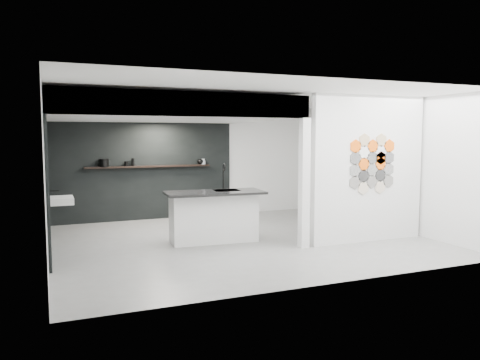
% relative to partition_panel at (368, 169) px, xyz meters
% --- Properties ---
extents(floor, '(7.00, 6.00, 0.01)m').
position_rel_partition_panel_xyz_m(floor, '(-2.23, 1.00, -1.40)').
color(floor, slate).
extents(partition_panel, '(2.45, 0.15, 2.80)m').
position_rel_partition_panel_xyz_m(partition_panel, '(0.00, 0.00, 0.00)').
color(partition_panel, silver).
rests_on(partition_panel, floor).
extents(bay_clad_back, '(4.40, 0.04, 2.35)m').
position_rel_partition_panel_xyz_m(bay_clad_back, '(-3.52, 3.97, -0.22)').
color(bay_clad_back, black).
rests_on(bay_clad_back, floor).
extents(bay_clad_left, '(0.04, 4.00, 2.35)m').
position_rel_partition_panel_xyz_m(bay_clad_left, '(-5.70, 2.00, -0.22)').
color(bay_clad_left, black).
rests_on(bay_clad_left, floor).
extents(bulkhead, '(4.40, 4.00, 0.40)m').
position_rel_partition_panel_xyz_m(bulkhead, '(-3.52, 2.00, 1.15)').
color(bulkhead, silver).
rests_on(bulkhead, corner_column).
extents(corner_column, '(0.16, 0.16, 2.35)m').
position_rel_partition_panel_xyz_m(corner_column, '(-1.41, 0.00, -0.22)').
color(corner_column, silver).
rests_on(corner_column, floor).
extents(fascia_beam, '(4.40, 0.16, 0.40)m').
position_rel_partition_panel_xyz_m(fascia_beam, '(-3.52, 0.08, 1.15)').
color(fascia_beam, silver).
rests_on(fascia_beam, corner_column).
extents(wall_basin, '(0.40, 0.60, 0.12)m').
position_rel_partition_panel_xyz_m(wall_basin, '(-5.46, 1.80, -0.55)').
color(wall_basin, silver).
rests_on(wall_basin, bay_clad_left).
extents(display_shelf, '(3.00, 0.15, 0.04)m').
position_rel_partition_panel_xyz_m(display_shelf, '(-3.43, 3.87, -0.10)').
color(display_shelf, black).
rests_on(display_shelf, bay_clad_back).
extents(kitchen_island, '(1.91, 0.96, 1.50)m').
position_rel_partition_panel_xyz_m(kitchen_island, '(-2.76, 1.07, -0.90)').
color(kitchen_island, silver).
rests_on(kitchen_island, floor).
extents(stockpot, '(0.27, 0.27, 0.18)m').
position_rel_partition_panel_xyz_m(stockpot, '(-4.48, 3.87, 0.01)').
color(stockpot, black).
rests_on(stockpot, display_shelf).
extents(kettle, '(0.19, 0.19, 0.14)m').
position_rel_partition_panel_xyz_m(kettle, '(-2.14, 3.87, -0.01)').
color(kettle, black).
rests_on(kettle, display_shelf).
extents(glass_bowl, '(0.16, 0.16, 0.09)m').
position_rel_partition_panel_xyz_m(glass_bowl, '(-2.08, 3.87, -0.03)').
color(glass_bowl, gray).
rests_on(glass_bowl, display_shelf).
extents(glass_vase, '(0.13, 0.13, 0.14)m').
position_rel_partition_panel_xyz_m(glass_vase, '(-2.08, 3.87, -0.01)').
color(glass_vase, gray).
rests_on(glass_vase, display_shelf).
extents(bottle_dark, '(0.08, 0.08, 0.18)m').
position_rel_partition_panel_xyz_m(bottle_dark, '(-3.81, 3.87, 0.01)').
color(bottle_dark, black).
rests_on(bottle_dark, display_shelf).
extents(utensil_cup, '(0.10, 0.10, 0.11)m').
position_rel_partition_panel_xyz_m(utensil_cup, '(-3.97, 3.87, -0.02)').
color(utensil_cup, black).
rests_on(utensil_cup, display_shelf).
extents(hex_tile_cluster, '(1.04, 0.02, 1.16)m').
position_rel_partition_panel_xyz_m(hex_tile_cluster, '(0.03, -0.09, 0.10)').
color(hex_tile_cluster, '#66635E').
rests_on(hex_tile_cluster, partition_panel).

